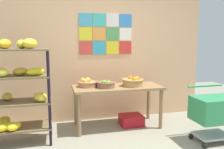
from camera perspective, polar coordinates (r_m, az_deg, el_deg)
back_wall_with_art at (r=4.29m, az=-4.43°, el=8.38°), size 4.27×0.07×2.96m
banana_shelf_unit at (r=3.52m, az=-23.20°, el=-2.49°), size 0.94×0.52×1.50m
display_table at (r=3.95m, az=1.33°, el=-4.19°), size 1.49×0.65×0.71m
fruit_basket_right at (r=3.80m, az=-1.46°, el=-2.38°), size 0.31×0.31×0.13m
fruit_basket_back_left at (r=3.95m, az=5.15°, el=-1.76°), size 0.37×0.37×0.17m
fruit_basket_left at (r=3.91m, az=-6.11°, el=-2.10°), size 0.34×0.34×0.15m
produce_crate_under_table at (r=4.17m, az=4.75°, el=-11.09°), size 0.39×0.34×0.18m
shopping_cart at (r=3.71m, az=23.91°, el=-8.19°), size 0.62×0.48×0.80m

